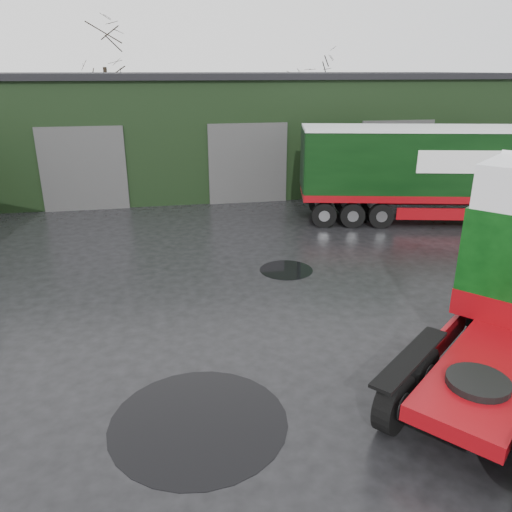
{
  "coord_description": "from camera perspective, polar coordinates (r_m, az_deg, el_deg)",
  "views": [
    {
      "loc": [
        -2.3,
        -10.98,
        6.49
      ],
      "look_at": [
        0.07,
        1.57,
        1.7
      ],
      "focal_mm": 35.0,
      "sensor_mm": 36.0,
      "label": 1
    }
  ],
  "objects": [
    {
      "name": "warehouse",
      "position": [
        31.45,
        -2.88,
        14.46
      ],
      "size": [
        32.4,
        12.4,
        6.3
      ],
      "color": "black",
      "rests_on": "ground"
    },
    {
      "name": "ground",
      "position": [
        12.96,
        0.98,
        -9.5
      ],
      "size": [
        100.0,
        100.0,
        0.0
      ],
      "primitive_type": "plane",
      "color": "black"
    },
    {
      "name": "tree_back_b",
      "position": [
        42.87,
        6.25,
        16.79
      ],
      "size": [
        4.4,
        4.4,
        7.5
      ],
      "primitive_type": null,
      "color": "black",
      "rests_on": "ground"
    },
    {
      "name": "tree_back_a",
      "position": [
        41.18,
        -16.63,
        17.34
      ],
      "size": [
        4.4,
        4.4,
        9.5
      ],
      "primitive_type": null,
      "color": "black",
      "rests_on": "ground"
    },
    {
      "name": "puddle_1",
      "position": [
        17.23,
        3.47,
        -1.59
      ],
      "size": [
        1.83,
        1.83,
        0.01
      ],
      "primitive_type": "cylinder",
      "color": "black",
      "rests_on": "ground"
    },
    {
      "name": "lorry_right",
      "position": [
        23.8,
        20.52,
        8.67
      ],
      "size": [
        16.27,
        6.23,
        4.22
      ],
      "primitive_type": null,
      "rotation": [
        0.0,
        0.0,
        -1.79
      ],
      "color": "silver",
      "rests_on": "ground"
    },
    {
      "name": "puddle_0",
      "position": [
        10.36,
        -6.57,
        -18.36
      ],
      "size": [
        3.51,
        3.51,
        0.01
      ],
      "primitive_type": "cylinder",
      "color": "black",
      "rests_on": "ground"
    }
  ]
}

